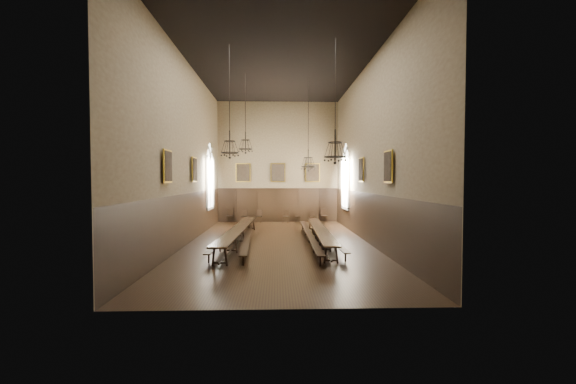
{
  "coord_description": "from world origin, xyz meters",
  "views": [
    {
      "loc": [
        -0.1,
        -17.51,
        3.17
      ],
      "look_at": [
        0.52,
        1.5,
        2.51
      ],
      "focal_mm": 22.0,
      "sensor_mm": 36.0,
      "label": 1
    }
  ],
  "objects_px": {
    "chair_1": "(244,219)",
    "chair_4": "(286,219)",
    "bench_right_inner": "(309,237)",
    "table_right": "(320,236)",
    "table_left": "(239,235)",
    "chandelier_front_right": "(335,149)",
    "chair_6": "(313,219)",
    "chair_2": "(259,219)",
    "chair_5": "(298,219)",
    "chair_0": "(229,218)",
    "chair_7": "(324,218)",
    "chandelier_back_left": "(245,143)",
    "chandelier_back_right": "(308,160)",
    "bench_right_outer": "(327,237)",
    "chandelier_front_left": "(230,145)",
    "bench_left_inner": "(248,237)",
    "bench_left_outer": "(229,238)"
  },
  "relations": [
    {
      "from": "chair_0",
      "to": "chandelier_back_left",
      "type": "relative_size",
      "value": 0.24
    },
    {
      "from": "chair_2",
      "to": "chandelier_back_left",
      "type": "bearing_deg",
      "value": -79.34
    },
    {
      "from": "table_left",
      "to": "chair_5",
      "type": "height_order",
      "value": "chair_5"
    },
    {
      "from": "bench_left_outer",
      "to": "chandelier_front_left",
      "type": "bearing_deg",
      "value": -80.3
    },
    {
      "from": "bench_left_inner",
      "to": "chandelier_front_left",
      "type": "xyz_separation_m",
      "value": [
        -0.58,
        -2.11,
        4.41
      ]
    },
    {
      "from": "chair_5",
      "to": "chair_7",
      "type": "xyz_separation_m",
      "value": [
        1.95,
        0.05,
        0.03
      ]
    },
    {
      "from": "chair_5",
      "to": "chandelier_back_right",
      "type": "bearing_deg",
      "value": -84.43
    },
    {
      "from": "chandelier_front_left",
      "to": "chandelier_front_right",
      "type": "relative_size",
      "value": 0.95
    },
    {
      "from": "chair_7",
      "to": "chair_0",
      "type": "bearing_deg",
      "value": 173.47
    },
    {
      "from": "table_right",
      "to": "chair_6",
      "type": "xyz_separation_m",
      "value": [
        0.52,
        8.64,
        -0.11
      ]
    },
    {
      "from": "table_left",
      "to": "chair_5",
      "type": "distance_m",
      "value": 9.24
    },
    {
      "from": "bench_right_outer",
      "to": "chair_7",
      "type": "height_order",
      "value": "chair_7"
    },
    {
      "from": "chair_4",
      "to": "chair_5",
      "type": "xyz_separation_m",
      "value": [
        0.92,
        0.08,
        -0.0
      ]
    },
    {
      "from": "table_right",
      "to": "bench_left_inner",
      "type": "bearing_deg",
      "value": 178.49
    },
    {
      "from": "chair_6",
      "to": "chandelier_back_right",
      "type": "xyz_separation_m",
      "value": [
        -0.85,
        -5.71,
        4.03
      ]
    },
    {
      "from": "table_right",
      "to": "chair_5",
      "type": "bearing_deg",
      "value": 93.84
    },
    {
      "from": "chair_6",
      "to": "chandelier_back_left",
      "type": "distance_m",
      "value": 9.28
    },
    {
      "from": "chandelier_back_left",
      "to": "chandelier_back_right",
      "type": "xyz_separation_m",
      "value": [
        3.55,
        0.82,
        -0.89
      ]
    },
    {
      "from": "chair_1",
      "to": "chair_4",
      "type": "bearing_deg",
      "value": 10.27
    },
    {
      "from": "chair_4",
      "to": "chair_5",
      "type": "bearing_deg",
      "value": 22.76
    },
    {
      "from": "bench_left_outer",
      "to": "chandelier_back_left",
      "type": "height_order",
      "value": "chandelier_back_left"
    },
    {
      "from": "chair_5",
      "to": "chair_7",
      "type": "distance_m",
      "value": 1.95
    },
    {
      "from": "chair_4",
      "to": "chandelier_front_left",
      "type": "xyz_separation_m",
      "value": [
        -2.71,
        -10.54,
        4.41
      ]
    },
    {
      "from": "chair_4",
      "to": "chair_5",
      "type": "relative_size",
      "value": 1.01
    },
    {
      "from": "table_left",
      "to": "chair_0",
      "type": "bearing_deg",
      "value": 100.65
    },
    {
      "from": "chair_2",
      "to": "chandelier_front_right",
      "type": "xyz_separation_m",
      "value": [
        3.74,
        -11.55,
        4.15
      ]
    },
    {
      "from": "chair_7",
      "to": "chair_6",
      "type": "bearing_deg",
      "value": 173.95
    },
    {
      "from": "bench_left_outer",
      "to": "chair_4",
      "type": "xyz_separation_m",
      "value": [
        3.08,
        8.37,
        0.03
      ]
    },
    {
      "from": "bench_right_inner",
      "to": "chandelier_front_right",
      "type": "height_order",
      "value": "chandelier_front_right"
    },
    {
      "from": "chair_0",
      "to": "chair_1",
      "type": "bearing_deg",
      "value": 7.59
    },
    {
      "from": "bench_left_inner",
      "to": "chair_1",
      "type": "relative_size",
      "value": 10.85
    },
    {
      "from": "chair_5",
      "to": "chair_6",
      "type": "xyz_separation_m",
      "value": [
        1.1,
        0.04,
        -0.02
      ]
    },
    {
      "from": "chair_6",
      "to": "chandelier_front_left",
      "type": "relative_size",
      "value": 0.18
    },
    {
      "from": "bench_right_outer",
      "to": "chair_7",
      "type": "relative_size",
      "value": 8.75
    },
    {
      "from": "chandelier_back_left",
      "to": "chair_1",
      "type": "bearing_deg",
      "value": 96.16
    },
    {
      "from": "table_left",
      "to": "chandelier_front_right",
      "type": "relative_size",
      "value": 2.03
    },
    {
      "from": "table_left",
      "to": "table_right",
      "type": "bearing_deg",
      "value": -0.43
    },
    {
      "from": "bench_right_inner",
      "to": "chair_6",
      "type": "relative_size",
      "value": 12.06
    },
    {
      "from": "bench_right_outer",
      "to": "chandelier_back_left",
      "type": "xyz_separation_m",
      "value": [
        -4.27,
        1.95,
        4.92
      ]
    },
    {
      "from": "bench_right_inner",
      "to": "table_right",
      "type": "bearing_deg",
      "value": -10.15
    },
    {
      "from": "chandelier_front_left",
      "to": "chandelier_back_left",
      "type": "bearing_deg",
      "value": 85.55
    },
    {
      "from": "chandelier_back_left",
      "to": "chandelier_back_right",
      "type": "height_order",
      "value": "same"
    },
    {
      "from": "bench_right_outer",
      "to": "chair_0",
      "type": "xyz_separation_m",
      "value": [
        -6.05,
        8.47,
        0.05
      ]
    },
    {
      "from": "bench_right_outer",
      "to": "chair_4",
      "type": "height_order",
      "value": "chair_4"
    },
    {
      "from": "bench_left_inner",
      "to": "chair_2",
      "type": "xyz_separation_m",
      "value": [
        0.14,
        8.55,
        -0.01
      ]
    },
    {
      "from": "table_right",
      "to": "chandelier_back_left",
      "type": "bearing_deg",
      "value": 151.5
    },
    {
      "from": "bench_left_inner",
      "to": "bench_right_outer",
      "type": "height_order",
      "value": "bench_left_inner"
    },
    {
      "from": "chair_6",
      "to": "chair_1",
      "type": "bearing_deg",
      "value": -171.81
    },
    {
      "from": "bench_right_outer",
      "to": "chair_6",
      "type": "bearing_deg",
      "value": 89.06
    },
    {
      "from": "bench_right_inner",
      "to": "chair_0",
      "type": "xyz_separation_m",
      "value": [
        -5.13,
        8.53,
        0.01
      ]
    }
  ]
}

